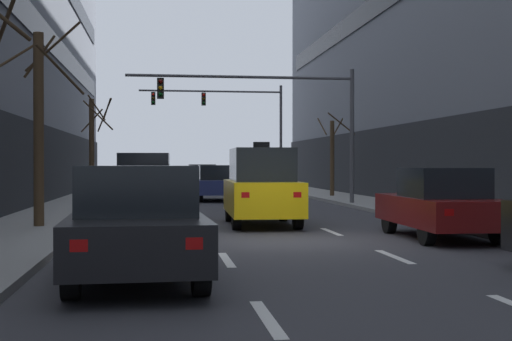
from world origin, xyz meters
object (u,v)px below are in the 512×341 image
at_px(car_driving_2, 145,186).
at_px(street_tree_2, 332,155).
at_px(traffic_signal_1, 233,114).
at_px(taxi_driving_4, 261,187).
at_px(car_driving_3, 136,224).
at_px(car_driving_0, 216,183).
at_px(car_parked_1, 441,204).
at_px(traffic_signal_0, 279,107).
at_px(street_tree_0, 93,144).
at_px(car_driving_1, 202,178).
at_px(street_tree_3, 39,123).

xyz_separation_m(car_driving_2, street_tree_2, (9.31, 12.14, 1.20)).
bearing_deg(car_driving_2, traffic_signal_1, 77.14).
bearing_deg(street_tree_2, taxi_driving_4, -111.00).
relative_size(car_driving_2, street_tree_2, 1.05).
xyz_separation_m(car_driving_3, street_tree_2, (9.17, 24.79, 1.39)).
xyz_separation_m(car_driving_0, traffic_signal_1, (2.15, 12.65, 4.26)).
distance_m(car_parked_1, street_tree_2, 19.80).
height_order(car_driving_0, car_parked_1, car_driving_0).
bearing_deg(car_driving_0, car_driving_2, -106.59).
bearing_deg(traffic_signal_0, street_tree_2, 59.36).
bearing_deg(traffic_signal_0, taxi_driving_4, -102.91).
bearing_deg(car_driving_2, street_tree_0, 104.28).
distance_m(car_driving_3, taxi_driving_4, 9.94).
height_order(car_driving_3, street_tree_0, street_tree_0).
relative_size(street_tree_0, street_tree_2, 1.14).
xyz_separation_m(car_driving_1, street_tree_2, (6.14, -10.21, 1.39)).
distance_m(taxi_driving_4, car_parked_1, 5.61).
bearing_deg(car_driving_1, traffic_signal_0, -82.33).
xyz_separation_m(street_tree_2, street_tree_3, (-11.98, -16.37, 0.61)).
bearing_deg(traffic_signal_0, street_tree_0, 149.64).
xyz_separation_m(traffic_signal_0, traffic_signal_1, (-0.10, 17.73, 0.96)).
xyz_separation_m(car_driving_1, street_tree_0, (-5.79, -12.05, 1.83)).
bearing_deg(car_driving_2, car_parked_1, -46.54).
height_order(car_driving_1, car_driving_2, car_driving_2).
xyz_separation_m(street_tree_0, street_tree_3, (-0.05, -14.53, 0.17)).
xyz_separation_m(car_driving_2, traffic_signal_0, (5.42, 5.59, 3.09)).
distance_m(taxi_driving_4, traffic_signal_0, 9.57).
xyz_separation_m(car_driving_0, street_tree_3, (-5.85, -14.90, 2.02)).
bearing_deg(street_tree_0, car_driving_0, 3.66).
bearing_deg(car_driving_2, street_tree_2, 52.53).
height_order(car_driving_1, traffic_signal_0, traffic_signal_0).
xyz_separation_m(car_driving_0, car_driving_3, (-3.04, -23.31, 0.02)).
bearing_deg(traffic_signal_1, car_parked_1, -86.73).
height_order(car_parked_1, street_tree_2, street_tree_2).
height_order(street_tree_0, street_tree_3, street_tree_3).
bearing_deg(street_tree_0, traffic_signal_1, 58.61).
bearing_deg(car_driving_2, car_driving_1, 81.94).
bearing_deg(street_tree_3, car_driving_2, 57.70).
relative_size(car_driving_0, street_tree_0, 0.95).
relative_size(car_driving_1, traffic_signal_0, 0.49).
bearing_deg(car_driving_1, car_driving_2, -98.06).
bearing_deg(car_driving_3, car_driving_0, 82.57).
height_order(car_parked_1, street_tree_3, street_tree_3).
relative_size(street_tree_0, street_tree_3, 0.87).
relative_size(car_driving_0, car_driving_1, 0.98).
bearing_deg(street_tree_3, street_tree_2, 53.80).
height_order(car_driving_1, car_driving_3, same).
distance_m(car_driving_0, car_driving_3, 23.51).
distance_m(street_tree_0, street_tree_2, 12.08).
bearing_deg(street_tree_0, car_driving_3, -83.14).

